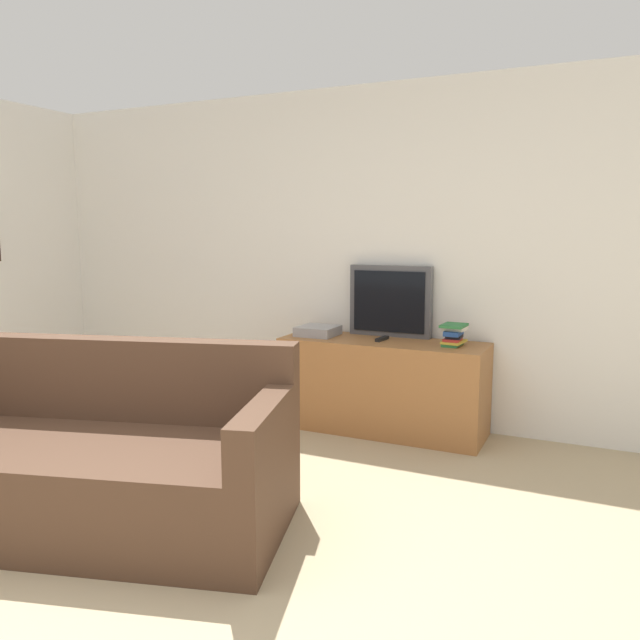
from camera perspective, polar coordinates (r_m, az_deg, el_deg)
ground_plane at (r=2.82m, az=-21.19°, el=-24.60°), size 14.00×14.00×0.00m
wall_back at (r=4.96m, az=4.12°, el=5.87°), size 9.00×0.06×2.60m
tv_stand at (r=4.72m, az=5.71°, el=-6.01°), size 1.53×0.51×0.69m
television at (r=4.81m, az=6.46°, el=1.73°), size 0.64×0.09×0.54m
couch at (r=3.53m, az=-21.21°, el=-12.21°), size 2.34×1.46×0.91m
book_stack at (r=4.51m, az=12.13°, el=-1.30°), size 0.17×0.24×0.16m
remote_on_stand at (r=4.66m, az=5.69°, el=-1.72°), size 0.05×0.18×0.02m
set_top_box at (r=4.85m, az=-0.19°, el=-0.99°), size 0.29×0.29×0.07m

